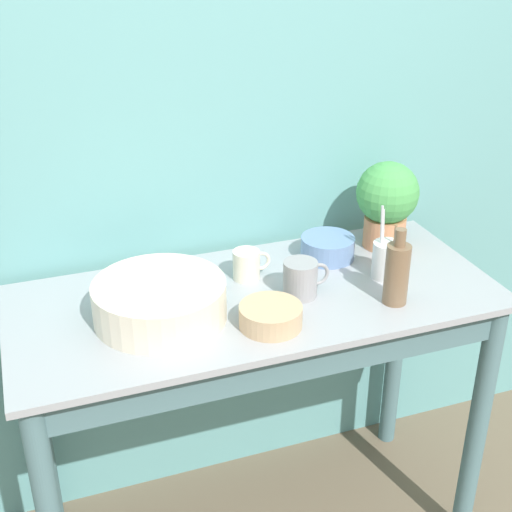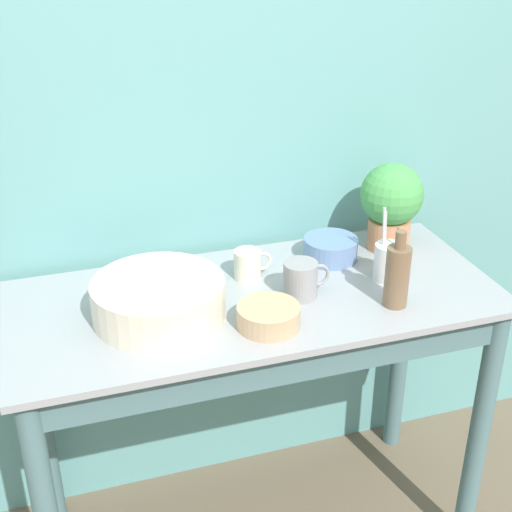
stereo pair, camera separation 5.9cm
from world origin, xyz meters
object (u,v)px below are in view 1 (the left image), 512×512
at_px(mug_cream, 247,265).
at_px(bowl_small_tan, 271,316).
at_px(bowl_wash_large, 160,301).
at_px(bowl_small_blue, 328,247).
at_px(mug_grey, 301,279).
at_px(utensil_cup, 386,259).
at_px(bottle_tall, 397,272).
at_px(potted_plant, 387,200).

relative_size(mug_cream, bowl_small_tan, 0.69).
distance_m(bowl_wash_large, bowl_small_blue, 0.58).
distance_m(mug_grey, utensil_cup, 0.27).
bearing_deg(bowl_small_blue, mug_cream, -171.54).
distance_m(bowl_wash_large, mug_grey, 0.39).
distance_m(mug_grey, mug_cream, 0.18).
bearing_deg(utensil_cup, bowl_wash_large, -179.74).
bearing_deg(mug_grey, bowl_small_blue, 47.96).
xyz_separation_m(bowl_small_blue, utensil_cup, (0.10, -0.17, 0.02)).
xyz_separation_m(bottle_tall, utensil_cup, (0.05, 0.13, -0.03)).
bearing_deg(utensil_cup, potted_plant, 62.69).
bearing_deg(utensil_cup, mug_grey, -176.82).
relative_size(bottle_tall, mug_cream, 1.94).
relative_size(bowl_small_blue, bowl_small_tan, 1.00).
relative_size(bowl_wash_large, bowl_small_blue, 2.12).
relative_size(mug_cream, utensil_cup, 0.51).
bearing_deg(bowl_small_tan, utensil_cup, 18.27).
xyz_separation_m(bowl_small_tan, utensil_cup, (0.40, 0.13, 0.03)).
xyz_separation_m(bottle_tall, mug_cream, (-0.33, 0.26, -0.05)).
bearing_deg(bowl_small_tan, bowl_small_blue, 45.28).
distance_m(bottle_tall, mug_grey, 0.26).
distance_m(mug_grey, bowl_small_blue, 0.25).
xyz_separation_m(bottle_tall, bowl_small_tan, (-0.36, 0.00, -0.06)).
xyz_separation_m(mug_cream, bowl_small_blue, (0.27, 0.04, -0.01)).
relative_size(potted_plant, bowl_small_tan, 1.68).
bearing_deg(bottle_tall, bowl_small_blue, 100.86).
bearing_deg(mug_grey, bowl_wash_large, 178.23).
height_order(mug_cream, utensil_cup, utensil_cup).
bearing_deg(mug_grey, bottle_tall, -28.18).
height_order(bowl_small_blue, bowl_small_tan, bowl_small_blue).
distance_m(potted_plant, bowl_small_blue, 0.23).
bearing_deg(bowl_small_blue, utensil_cup, -58.17).
relative_size(potted_plant, bowl_wash_large, 0.79).
xyz_separation_m(mug_cream, utensil_cup, (0.37, -0.13, 0.01)).
height_order(bottle_tall, bowl_small_blue, bottle_tall).
xyz_separation_m(bowl_wash_large, bowl_small_tan, (0.25, -0.13, -0.02)).
xyz_separation_m(bowl_wash_large, bottle_tall, (0.61, -0.13, 0.04)).
xyz_separation_m(bottle_tall, bowl_small_blue, (-0.06, 0.30, -0.06)).
bearing_deg(potted_plant, bowl_small_blue, -175.41).
relative_size(bottle_tall, bowl_small_tan, 1.33).
xyz_separation_m(mug_grey, mug_cream, (-0.11, 0.14, -0.01)).
relative_size(potted_plant, mug_cream, 2.44).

